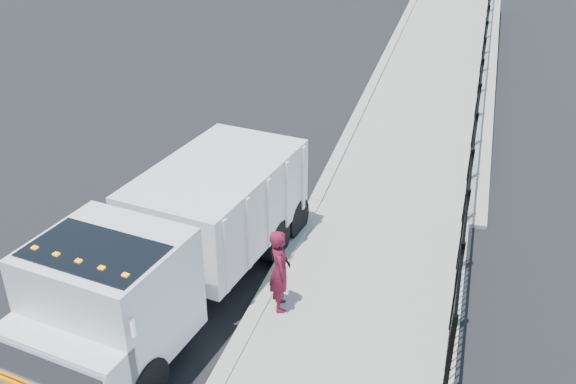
# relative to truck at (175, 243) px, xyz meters

# --- Properties ---
(ground) EXTENTS (120.00, 120.00, 0.00)m
(ground) POSITION_rel_truck_xyz_m (1.53, 0.56, -1.38)
(ground) COLOR black
(ground) RESTS_ON ground
(curb) EXTENTS (0.30, 12.00, 0.16)m
(curb) POSITION_rel_truck_xyz_m (1.53, -1.44, -1.30)
(curb) COLOR #ADAAA3
(curb) RESTS_ON ground
(ramp) EXTENTS (3.95, 24.06, 3.19)m
(ramp) POSITION_rel_truck_xyz_m (3.66, 16.56, -1.38)
(ramp) COLOR #9E998E
(ramp) RESTS_ON ground
(iron_fence) EXTENTS (0.10, 28.00, 1.80)m
(iron_fence) POSITION_rel_truck_xyz_m (5.08, 12.56, -0.48)
(iron_fence) COLOR black
(iron_fence) RESTS_ON ground
(truck) EXTENTS (3.26, 7.40, 2.45)m
(truck) POSITION_rel_truck_xyz_m (0.00, 0.00, 0.00)
(truck) COLOR black
(truck) RESTS_ON ground
(worker) EXTENTS (0.60, 0.71, 1.66)m
(worker) POSITION_rel_truck_xyz_m (1.93, 0.30, -0.43)
(worker) COLOR maroon
(worker) RESTS_ON sidewalk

